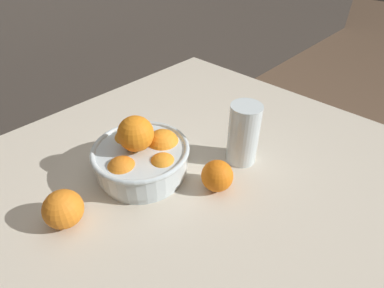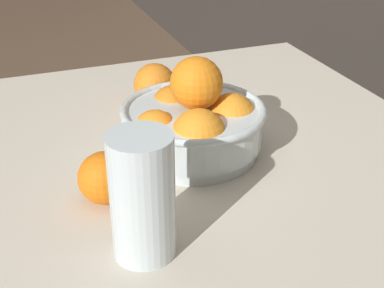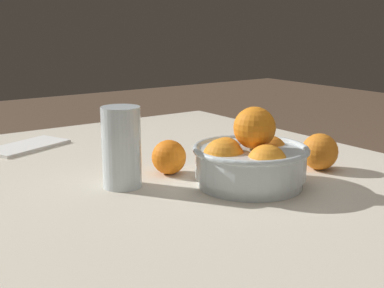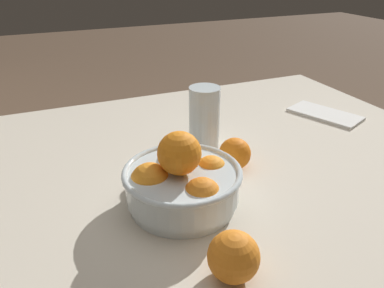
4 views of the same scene
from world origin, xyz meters
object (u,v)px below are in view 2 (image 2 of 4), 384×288
object	(u,v)px
orange_loose_near_bowl	(104,178)
orange_loose_front	(155,84)
fruit_bowl	(194,123)
juice_glass	(143,202)

from	to	relation	value
orange_loose_near_bowl	orange_loose_front	world-z (taller)	orange_loose_front
fruit_bowl	orange_loose_near_bowl	world-z (taller)	fruit_bowl
orange_loose_front	juice_glass	bearing A→B (deg)	-18.95
fruit_bowl	juice_glass	size ratio (longest dim) A/B	1.44
orange_loose_front	fruit_bowl	bearing A→B (deg)	0.26
juice_glass	fruit_bowl	bearing A→B (deg)	145.41
fruit_bowl	orange_loose_front	world-z (taller)	fruit_bowl
orange_loose_near_bowl	orange_loose_front	distance (m)	0.33
juice_glass	orange_loose_front	size ratio (longest dim) A/B	1.99
fruit_bowl	juice_glass	bearing A→B (deg)	-34.59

